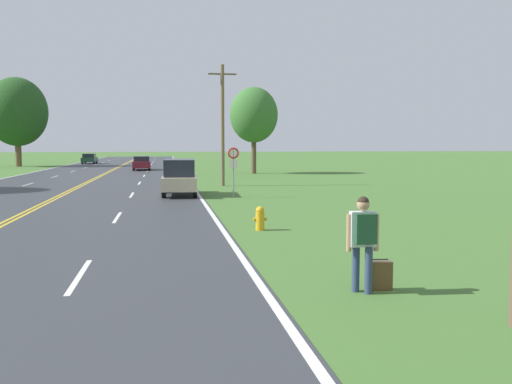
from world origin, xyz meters
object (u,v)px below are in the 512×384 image
(suitcase, at_px, (379,276))
(car_champagne_suv_approaching, at_px, (180,176))
(hitchhiker_person, at_px, (363,234))
(fire_hydrant, at_px, (260,218))
(car_maroon_sedan_mid_near, at_px, (142,163))
(traffic_sign, at_px, (233,160))
(car_dark_green_sedan_mid_far, at_px, (90,158))
(tree_right_cluster, at_px, (17,112))
(tree_mid_treeline, at_px, (254,115))

(suitcase, height_order, car_champagne_suv_approaching, car_champagne_suv_approaching)
(hitchhiker_person, height_order, fire_hydrant, hitchhiker_person)
(car_maroon_sedan_mid_near, bearing_deg, traffic_sign, 8.81)
(fire_hydrant, xyz_separation_m, car_champagne_suv_approaching, (-2.13, 12.28, 0.62))
(suitcase, xyz_separation_m, fire_hydrant, (-0.95, 7.24, 0.12))
(car_maroon_sedan_mid_near, height_order, car_dark_green_sedan_mid_far, car_maroon_sedan_mid_near)
(traffic_sign, relative_size, car_dark_green_sedan_mid_far, 0.56)
(traffic_sign, distance_m, car_dark_green_sedan_mid_far, 53.25)
(traffic_sign, relative_size, tree_right_cluster, 0.24)
(tree_right_cluster, relative_size, car_maroon_sedan_mid_near, 2.20)
(traffic_sign, xyz_separation_m, car_maroon_sedan_mid_near, (-5.80, 31.31, -1.17))
(hitchhiker_person, distance_m, fire_hydrant, 7.46)
(car_maroon_sedan_mid_near, bearing_deg, car_dark_green_sedan_mid_far, -160.16)
(suitcase, bearing_deg, traffic_sign, 5.79)
(car_dark_green_sedan_mid_far, bearing_deg, car_maroon_sedan_mid_near, -158.54)
(fire_hydrant, bearing_deg, car_dark_green_sedan_mid_far, 102.07)
(fire_hydrant, relative_size, car_maroon_sedan_mid_near, 0.15)
(fire_hydrant, distance_m, tree_mid_treeline, 33.85)
(traffic_sign, height_order, tree_right_cluster, tree_right_cluster)
(tree_right_cluster, bearing_deg, car_dark_green_sedan_mid_far, 48.14)
(fire_hydrant, distance_m, traffic_sign, 10.64)
(tree_mid_treeline, distance_m, car_maroon_sedan_mid_near, 14.49)
(suitcase, xyz_separation_m, tree_mid_treeline, (4.31, 40.31, 5.12))
(tree_mid_treeline, distance_m, tree_right_cluster, 33.14)
(car_dark_green_sedan_mid_far, bearing_deg, tree_mid_treeline, -147.43)
(fire_hydrant, distance_m, car_champagne_suv_approaching, 12.48)
(traffic_sign, distance_m, car_champagne_suv_approaching, 3.30)
(car_maroon_sedan_mid_near, xyz_separation_m, car_dark_green_sedan_mid_far, (-7.94, 20.13, 0.00))
(fire_hydrant, bearing_deg, hitchhiker_person, -85.62)
(fire_hydrant, bearing_deg, suitcase, -82.52)
(traffic_sign, bearing_deg, car_dark_green_sedan_mid_far, 104.96)
(fire_hydrant, relative_size, car_dark_green_sedan_mid_far, 0.17)
(traffic_sign, xyz_separation_m, car_dark_green_sedan_mid_far, (-13.74, 51.44, -1.17))
(suitcase, relative_size, traffic_sign, 0.23)
(tree_mid_treeline, xyz_separation_m, car_champagne_suv_approaching, (-7.40, -20.78, -4.38))
(fire_hydrant, bearing_deg, tree_mid_treeline, 80.96)
(tree_right_cluster, height_order, car_maroon_sedan_mid_near, tree_right_cluster)
(tree_mid_treeline, bearing_deg, tree_right_cluster, 141.24)
(hitchhiker_person, relative_size, suitcase, 3.01)
(hitchhiker_person, xyz_separation_m, car_champagne_suv_approaching, (-2.70, 19.69, -0.07))
(hitchhiker_person, height_order, tree_mid_treeline, tree_mid_treeline)
(car_maroon_sedan_mid_near, bearing_deg, tree_right_cluster, -129.82)
(hitchhiker_person, height_order, suitcase, hitchhiker_person)
(car_maroon_sedan_mid_near, bearing_deg, tree_mid_treeline, 48.65)
(suitcase, relative_size, fire_hydrant, 0.77)
(suitcase, distance_m, fire_hydrant, 7.31)
(traffic_sign, relative_size, car_maroon_sedan_mid_near, 0.52)
(hitchhiker_person, bearing_deg, tree_mid_treeline, -2.30)
(suitcase, bearing_deg, fire_hydrant, 11.80)
(car_maroon_sedan_mid_near, bearing_deg, fire_hydrant, 5.54)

